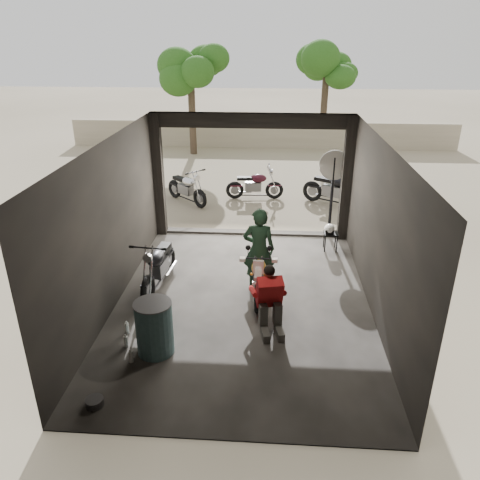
# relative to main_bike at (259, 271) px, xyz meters

# --- Properties ---
(ground) EXTENTS (80.00, 80.00, 0.00)m
(ground) POSITION_rel_main_bike_xyz_m (-0.31, -0.32, -0.55)
(ground) COLOR #7A6D56
(ground) RESTS_ON ground
(garage) EXTENTS (7.00, 7.13, 3.20)m
(garage) POSITION_rel_main_bike_xyz_m (-0.31, 0.23, 0.73)
(garage) COLOR #2D2B28
(garage) RESTS_ON ground
(boundary_wall) EXTENTS (18.00, 0.30, 1.20)m
(boundary_wall) POSITION_rel_main_bike_xyz_m (-0.31, 13.68, 0.05)
(boundary_wall) COLOR gray
(boundary_wall) RESTS_ON ground
(tree_left) EXTENTS (2.20, 2.20, 5.60)m
(tree_left) POSITION_rel_main_bike_xyz_m (-3.31, 12.18, 3.44)
(tree_left) COLOR #382B1E
(tree_left) RESTS_ON ground
(tree_right) EXTENTS (2.20, 2.20, 5.00)m
(tree_right) POSITION_rel_main_bike_xyz_m (2.49, 13.68, 3.01)
(tree_right) COLOR #382B1E
(tree_right) RESTS_ON ground
(main_bike) EXTENTS (0.68, 1.65, 1.10)m
(main_bike) POSITION_rel_main_bike_xyz_m (0.00, 0.00, 0.00)
(main_bike) COLOR beige
(main_bike) RESTS_ON ground
(left_bike) EXTENTS (0.87, 1.77, 1.16)m
(left_bike) POSITION_rel_main_bike_xyz_m (-2.11, 0.20, 0.03)
(left_bike) COLOR black
(left_bike) RESTS_ON ground
(outside_bike_a) EXTENTS (1.69, 1.65, 1.13)m
(outside_bike_a) POSITION_rel_main_bike_xyz_m (-2.46, 5.59, 0.02)
(outside_bike_a) COLOR black
(outside_bike_a) RESTS_ON ground
(outside_bike_b) EXTENTS (1.65, 0.77, 1.09)m
(outside_bike_b) POSITION_rel_main_bike_xyz_m (-0.33, 6.12, -0.00)
(outside_bike_b) COLOR #3F0F1B
(outside_bike_b) RESTS_ON ground
(outside_bike_c) EXTENTS (1.97, 1.61, 1.25)m
(outside_bike_c) POSITION_rel_main_bike_xyz_m (2.14, 5.64, 0.07)
(outside_bike_c) COLOR black
(outside_bike_c) RESTS_ON ground
(rider) EXTENTS (0.65, 0.43, 1.79)m
(rider) POSITION_rel_main_bike_xyz_m (-0.02, 0.28, 0.35)
(rider) COLOR black
(rider) RESTS_ON ground
(mechanic) EXTENTS (0.76, 0.93, 1.19)m
(mechanic) POSITION_rel_main_bike_xyz_m (0.25, -1.25, 0.05)
(mechanic) COLOR red
(mechanic) RESTS_ON ground
(stool) EXTENTS (0.34, 0.34, 0.47)m
(stool) POSITION_rel_main_bike_xyz_m (1.69, 2.29, -0.15)
(stool) COLOR black
(stool) RESTS_ON ground
(helmet) EXTENTS (0.32, 0.33, 0.24)m
(helmet) POSITION_rel_main_bike_xyz_m (1.65, 2.26, 0.04)
(helmet) COLOR white
(helmet) RESTS_ON stool
(oil_drum) EXTENTS (0.68, 0.68, 0.95)m
(oil_drum) POSITION_rel_main_bike_xyz_m (-1.66, -2.01, -0.07)
(oil_drum) COLOR #3F6569
(oil_drum) RESTS_ON ground
(sign_post) EXTENTS (0.77, 0.08, 2.30)m
(sign_post) POSITION_rel_main_bike_xyz_m (1.77, 3.25, 0.99)
(sign_post) COLOR black
(sign_post) RESTS_ON ground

